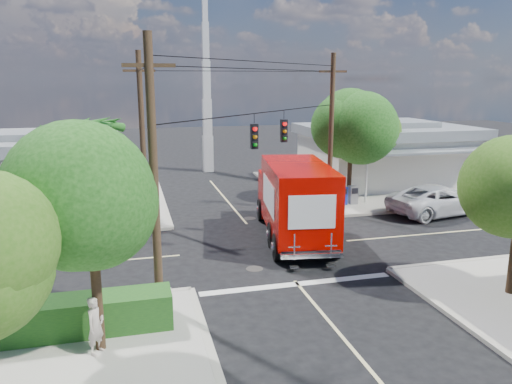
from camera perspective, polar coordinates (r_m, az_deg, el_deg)
name	(u,v)px	position (r m, az deg, el deg)	size (l,w,h in m)	color
ground	(267,248)	(23.12, 1.25, -6.39)	(120.00, 120.00, 0.00)	black
sidewalk_ne	(371,186)	(36.83, 13.05, 0.67)	(14.12, 14.12, 0.14)	#AAA499
sidewalk_nw	(48,205)	(33.14, -22.64, -1.34)	(14.12, 14.12, 0.14)	#AAA499
road_markings	(276,259)	(21.79, 2.30, -7.61)	(32.00, 32.00, 0.01)	beige
building_ne	(386,152)	(38.15, 14.64, 4.43)	(11.80, 10.20, 4.50)	silver
building_nw	(30,167)	(34.44, -24.44, 2.66)	(10.80, 10.20, 4.30)	beige
radio_tower	(207,103)	(41.56, -5.63, 10.04)	(0.80, 0.80, 17.00)	silver
tree_sw_front	(90,205)	(13.90, -18.39, -1.47)	(3.88, 3.78, 6.03)	#422D1C
tree_ne_front	(352,127)	(30.85, 10.91, 7.30)	(4.21, 4.14, 6.66)	#422D1C
tree_ne_back	(373,132)	(34.03, 13.27, 6.70)	(3.77, 3.66, 5.82)	#422D1C
palm_nw_front	(97,127)	(28.67, -17.67, 7.09)	(3.01, 3.08, 5.59)	#422D1C
palm_nw_back	(62,132)	(30.36, -21.27, 6.40)	(3.01, 3.08, 5.19)	#422D1C
utility_poles	(225,144)	(23.22, -3.56, 5.54)	(12.00, 10.68, 9.00)	#473321
picket_fence	(76,305)	(16.99, -19.88, -12.03)	(5.94, 0.06, 1.00)	silver
hedge_sw	(66,317)	(16.29, -20.85, -13.19)	(6.20, 1.20, 1.10)	#1A4418
vending_boxes	(342,195)	(30.71, 9.83, -0.40)	(1.90, 0.50, 1.10)	#AF2019
delivery_truck	(295,200)	(24.03, 4.43, -0.91)	(3.92, 9.00, 3.78)	black
parked_car	(439,200)	(30.41, 20.21, -0.83)	(2.81, 6.08, 1.69)	silver
pedestrian	(96,325)	(14.89, -17.85, -14.31)	(0.61, 0.40, 1.66)	#BDAB9F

